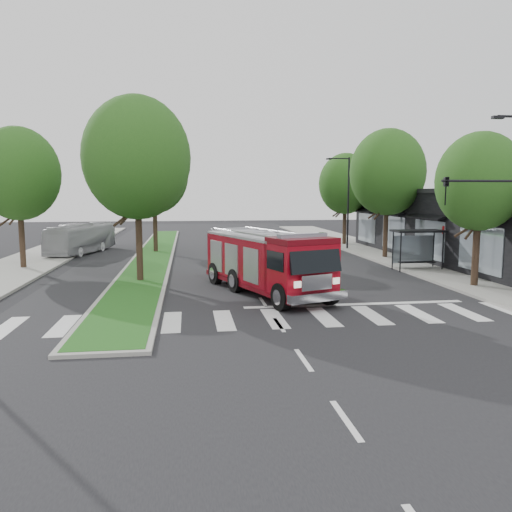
{
  "coord_description": "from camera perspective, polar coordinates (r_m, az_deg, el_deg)",
  "views": [
    {
      "loc": [
        -3.34,
        -21.95,
        4.89
      ],
      "look_at": [
        0.03,
        2.6,
        1.8
      ],
      "focal_mm": 35.0,
      "sensor_mm": 36.0,
      "label": 1
    }
  ],
  "objects": [
    {
      "name": "ground",
      "position": [
        22.73,
        0.81,
        -5.32
      ],
      "size": [
        140.0,
        140.0,
        0.0
      ],
      "primitive_type": "plane",
      "color": "black",
      "rests_on": "ground"
    },
    {
      "name": "sidewalk_right",
      "position": [
        35.98,
        18.38,
        -0.94
      ],
      "size": [
        5.0,
        80.0,
        0.15
      ],
      "primitive_type": "cube",
      "color": "gray",
      "rests_on": "ground"
    },
    {
      "name": "sidewalk_left",
      "position": [
        34.18,
        -26.8,
        -1.76
      ],
      "size": [
        5.0,
        80.0,
        0.15
      ],
      "primitive_type": "cube",
      "color": "gray",
      "rests_on": "ground"
    },
    {
      "name": "median",
      "position": [
        40.32,
        -11.55,
        0.11
      ],
      "size": [
        3.0,
        50.0,
        0.15
      ],
      "color": "gray",
      "rests_on": "ground"
    },
    {
      "name": "storefront_row",
      "position": [
        37.95,
        24.64,
        2.85
      ],
      "size": [
        8.0,
        30.0,
        5.0
      ],
      "primitive_type": "cube",
      "color": "black",
      "rests_on": "ground"
    },
    {
      "name": "bus_shelter",
      "position": [
        33.55,
        17.91,
        1.89
      ],
      "size": [
        3.2,
        1.6,
        2.61
      ],
      "color": "black",
      "rests_on": "ground"
    },
    {
      "name": "tree_right_near",
      "position": [
        28.18,
        24.19,
        7.75
      ],
      "size": [
        4.4,
        4.4,
        8.05
      ],
      "color": "black",
      "rests_on": "ground"
    },
    {
      "name": "tree_right_mid",
      "position": [
        38.92,
        14.79,
        9.23
      ],
      "size": [
        5.6,
        5.6,
        9.72
      ],
      "color": "black",
      "rests_on": "ground"
    },
    {
      "name": "tree_right_far",
      "position": [
        48.29,
        10.18,
        8.13
      ],
      "size": [
        5.0,
        5.0,
        8.73
      ],
      "color": "black",
      "rests_on": "ground"
    },
    {
      "name": "tree_median_near",
      "position": [
        28.14,
        -13.47,
        10.84
      ],
      "size": [
        5.8,
        5.8,
        10.16
      ],
      "color": "black",
      "rests_on": "ground"
    },
    {
      "name": "tree_median_far",
      "position": [
        42.06,
        -11.59,
        9.15
      ],
      "size": [
        5.6,
        5.6,
        9.72
      ],
      "color": "black",
      "rests_on": "ground"
    },
    {
      "name": "tree_left_mid",
      "position": [
        35.6,
        -25.54,
        8.47
      ],
      "size": [
        5.2,
        5.2,
        9.16
      ],
      "color": "black",
      "rests_on": "ground"
    },
    {
      "name": "streetlight_right_far",
      "position": [
        44.13,
        10.31,
        6.46
      ],
      "size": [
        2.11,
        0.2,
        8.0
      ],
      "color": "black",
      "rests_on": "ground"
    },
    {
      "name": "fire_engine",
      "position": [
        24.55,
        1.17,
        -0.74
      ],
      "size": [
        5.69,
        9.63,
        3.21
      ],
      "rotation": [
        0.0,
        0.0,
        0.34
      ],
      "color": "#54040C",
      "rests_on": "ground"
    },
    {
      "name": "city_bus",
      "position": [
        43.52,
        -19.28,
        1.91
      ],
      "size": [
        4.26,
        9.17,
        2.49
      ],
      "primitive_type": "imported",
      "rotation": [
        0.0,
        0.0,
        -0.25
      ],
      "color": "#AFAFB4",
      "rests_on": "ground"
    }
  ]
}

